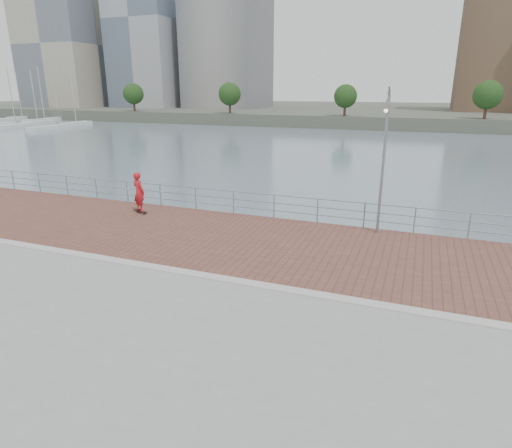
% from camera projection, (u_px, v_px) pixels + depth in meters
% --- Properties ---
extents(water, '(400.00, 400.00, 0.00)m').
position_uv_depth(water, '(234.00, 337.00, 14.02)').
color(water, slate).
rests_on(water, ground).
extents(seawall, '(40.00, 24.00, 2.00)m').
position_uv_depth(seawall, '(140.00, 416.00, 9.27)').
color(seawall, gray).
rests_on(seawall, ground).
extents(brick_lane, '(40.00, 6.80, 0.02)m').
position_uv_depth(brick_lane, '(271.00, 244.00, 16.61)').
color(brick_lane, brown).
rests_on(brick_lane, seawall).
extents(curb, '(40.00, 0.40, 0.06)m').
position_uv_depth(curb, '(233.00, 281.00, 13.41)').
color(curb, '#B7B5AD').
rests_on(curb, seawall).
extents(far_shore, '(320.00, 95.00, 2.50)m').
position_uv_depth(far_shore, '(407.00, 112.00, 122.57)').
color(far_shore, '#4C5142').
rests_on(far_shore, ground).
extents(guardrail, '(39.06, 0.06, 1.13)m').
position_uv_depth(guardrail, '(295.00, 206.00, 19.43)').
color(guardrail, '#8C9EA8').
rests_on(guardrail, brick_lane).
extents(street_lamp, '(0.41, 1.19, 5.60)m').
position_uv_depth(street_lamp, '(385.00, 138.00, 16.35)').
color(street_lamp, gray).
rests_on(street_lamp, brick_lane).
extents(skateboard, '(0.86, 0.51, 0.10)m').
position_uv_depth(skateboard, '(141.00, 211.00, 20.71)').
color(skateboard, black).
rests_on(skateboard, brick_lane).
extents(skateboarder, '(0.81, 0.68, 1.91)m').
position_uv_depth(skateboarder, '(139.00, 192.00, 20.41)').
color(skateboarder, red).
rests_on(skateboarder, skateboard).
extents(shoreline_trees, '(109.69, 4.99, 6.65)m').
position_uv_depth(shoreline_trees, '(347.00, 95.00, 83.83)').
color(shoreline_trees, '#473323').
rests_on(shoreline_trees, far_shore).
extents(marina, '(33.89, 29.39, 11.58)m').
position_uv_depth(marina, '(24.00, 122.00, 97.21)').
color(marina, silver).
rests_on(marina, water).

